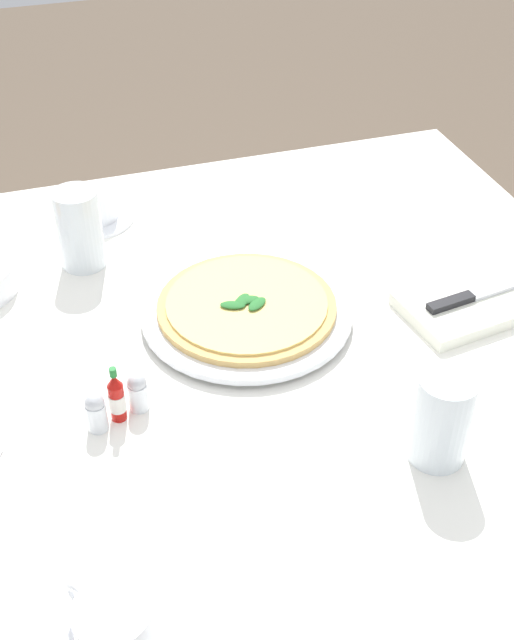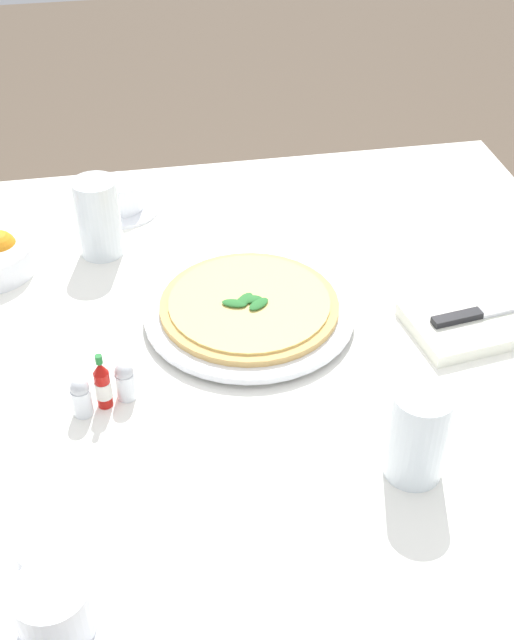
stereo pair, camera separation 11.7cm
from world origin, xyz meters
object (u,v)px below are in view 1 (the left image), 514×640
(coffee_cup_far_right, at_px, (115,631))
(napkin_folded, at_px, (476,302))
(water_glass_far_left, at_px, (441,424))
(salt_shaker, at_px, (138,393))
(water_glass_center_back, at_px, (80,234))
(hot_sauce_bottle, at_px, (117,398))
(coffee_cup_near_left, at_px, (94,207))
(pepper_shaker, at_px, (96,413))
(pizza_plate, at_px, (247,313))
(dinner_knife, at_px, (479,294))
(pizza, at_px, (247,305))

(coffee_cup_far_right, relative_size, napkin_folded, 0.55)
(water_glass_far_left, xyz_separation_m, salt_shaker, (-0.32, 0.19, -0.03))
(water_glass_center_back, bearing_deg, napkin_folded, -28.65)
(hot_sauce_bottle, bearing_deg, water_glass_far_left, -26.79)
(coffee_cup_near_left, distance_m, pepper_shaker, 0.50)
(pizza_plate, bearing_deg, dinner_knife, -12.87)
(hot_sauce_bottle, bearing_deg, coffee_cup_far_right, -100.40)
(water_glass_center_back, relative_size, dinner_knife, 0.66)
(pizza_plate, distance_m, pepper_shaker, 0.29)
(pepper_shaker, bearing_deg, water_glass_far_left, -23.82)
(pizza, xyz_separation_m, dinner_knife, (0.33, -0.08, -0.00))
(pizza, distance_m, water_glass_far_left, 0.35)
(pizza_plate, distance_m, napkin_folded, 0.34)
(salt_shaker, bearing_deg, pizza_plate, 35.89)
(pizza, distance_m, hot_sauce_bottle, 0.26)
(coffee_cup_near_left, height_order, hot_sauce_bottle, hot_sauce_bottle)
(water_glass_center_back, bearing_deg, dinner_knife, -28.49)
(coffee_cup_far_right, bearing_deg, water_glass_center_back, 84.35)
(pizza, height_order, water_glass_center_back, water_glass_center_back)
(pizza, xyz_separation_m, water_glass_far_left, (0.14, -0.32, 0.03))
(dinner_knife, bearing_deg, water_glass_far_left, -136.79)
(pizza, distance_m, salt_shaker, 0.23)
(pizza, distance_m, coffee_cup_far_right, 0.53)
(coffee_cup_near_left, xyz_separation_m, coffee_cup_far_right, (-0.10, -0.80, 0.01))
(salt_shaker, bearing_deg, coffee_cup_far_right, -104.83)
(pizza, bearing_deg, coffee_cup_near_left, 115.99)
(salt_shaker, bearing_deg, napkin_folded, 6.37)
(napkin_folded, bearing_deg, coffee_cup_far_right, -155.74)
(pepper_shaker, bearing_deg, coffee_cup_far_right, -95.54)
(pizza, bearing_deg, dinner_knife, -12.86)
(pizza, distance_m, coffee_cup_near_left, 0.38)
(pizza, xyz_separation_m, salt_shaker, (-0.19, -0.13, 0.00))
(pepper_shaker, bearing_deg, coffee_cup_near_left, 81.43)
(pizza_plate, height_order, water_glass_far_left, water_glass_far_left)
(pizza_plate, height_order, pizza, pizza)
(napkin_folded, height_order, hot_sauce_bottle, hot_sauce_bottle)
(coffee_cup_far_right, bearing_deg, hot_sauce_bottle, 79.60)
(hot_sauce_bottle, bearing_deg, napkin_folded, 7.08)
(pizza, distance_m, pepper_shaker, 0.29)
(water_glass_far_left, height_order, hot_sauce_bottle, water_glass_far_left)
(napkin_folded, bearing_deg, coffee_cup_near_left, 131.94)
(pizza_plate, relative_size, water_glass_center_back, 2.37)
(coffee_cup_near_left, relative_size, napkin_folded, 0.55)
(salt_shaker, bearing_deg, pizza, 35.88)
(pizza_plate, distance_m, coffee_cup_far_right, 0.53)
(coffee_cup_near_left, bearing_deg, pizza, -64.01)
(coffee_cup_far_right, relative_size, dinner_knife, 0.66)
(coffee_cup_far_right, bearing_deg, dinner_knife, 32.16)
(water_glass_far_left, bearing_deg, pizza_plate, 113.26)
(water_glass_far_left, relative_size, napkin_folded, 0.52)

